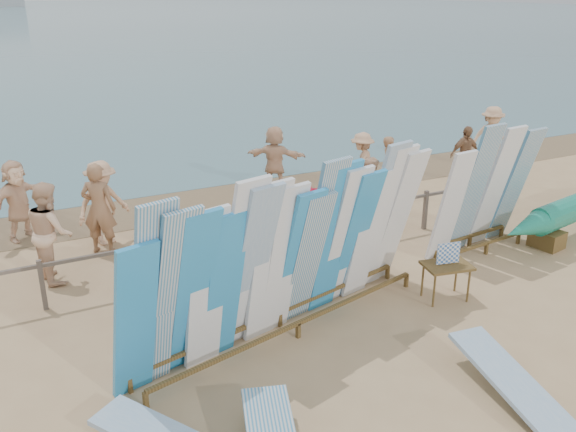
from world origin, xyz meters
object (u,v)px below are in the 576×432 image
beachgoer_3 (103,203)px  beachgoer_11 (18,200)px  stroller (309,220)px  beachgoer_1 (99,209)px  beachgoer_5 (275,158)px  beachgoer_7 (389,166)px  side_surfboard_rack (485,193)px  flat_board_b (524,411)px  beachgoer_10 (465,155)px  beachgoer_8 (371,193)px  beach_chair_left (305,219)px  vendor_table (446,281)px  beachgoer_9 (362,164)px  main_surfboard_rack (289,258)px  beachgoer_extra_0 (491,138)px  beachgoer_2 (50,232)px  beach_chair_right (272,232)px

beachgoer_3 → beachgoer_11: bearing=124.7°
stroller → beachgoer_1: bearing=163.8°
beachgoer_5 → beachgoer_7: bearing=-175.6°
side_surfboard_rack → beachgoer_5: 5.89m
flat_board_b → beachgoer_10: (5.99, 7.84, 0.79)m
beachgoer_3 → beachgoer_8: size_ratio=1.11×
beachgoer_10 → beachgoer_8: (-4.15, -1.59, 0.02)m
beachgoer_10 → beachgoer_5: (-4.88, 1.81, 0.07)m
beach_chair_left → beachgoer_1: size_ratio=0.48×
vendor_table → beachgoer_8: 3.55m
side_surfboard_rack → flat_board_b: side_surfboard_rack is taller
side_surfboard_rack → beachgoer_9: side_surfboard_rack is taller
main_surfboard_rack → side_surfboard_rack: 5.02m
vendor_table → flat_board_b: vendor_table is taller
beachgoer_extra_0 → beachgoer_2: bearing=-147.5°
beachgoer_2 → vendor_table: bearing=-131.3°
vendor_table → beachgoer_3: bearing=143.5°
main_surfboard_rack → beachgoer_11: size_ratio=3.23×
beachgoer_7 → beachgoer_8: 2.31m
vendor_table → beachgoer_8: beachgoer_8 is taller
beach_chair_left → stroller: stroller is taller
side_surfboard_rack → vendor_table: 2.56m
beachgoer_7 → beachgoer_1: bearing=123.4°
flat_board_b → beachgoer_9: size_ratio=1.64×
beachgoer_10 → beachgoer_1: bearing=-173.6°
beachgoer_10 → beachgoer_11: 11.27m
beach_chair_left → beachgoer_2: 5.33m
beachgoer_extra_0 → beachgoer_11: size_ratio=1.07×
beachgoer_7 → beachgoer_8: bearing=165.6°
beachgoer_11 → beachgoer_2: bearing=-115.2°
beachgoer_9 → beachgoer_7: 0.69m
side_surfboard_rack → beachgoer_8: size_ratio=1.69×
beach_chair_right → beachgoer_1: 3.54m
beach_chair_right → beachgoer_11: 5.41m
beachgoer_1 → beachgoer_11: beachgoer_1 is taller
beachgoer_10 → beachgoer_9: beachgoer_9 is taller
beach_chair_right → beachgoer_5: bearing=41.6°
beachgoer_9 → side_surfboard_rack: bearing=49.6°
side_surfboard_rack → beach_chair_right: 4.40m
beach_chair_right → beachgoer_5: (1.62, 3.21, 0.63)m
vendor_table → beachgoer_1: size_ratio=0.56×
flat_board_b → beachgoer_9: (2.90, 8.25, 0.82)m
beach_chair_left → beachgoer_9: beachgoer_9 is taller
beachgoer_5 → beachgoer_2: bearing=67.6°
vendor_table → beachgoer_extra_0: (6.52, 5.73, 0.58)m
side_surfboard_rack → beachgoer_extra_0: (4.51, 4.42, -0.31)m
beachgoer_extra_0 → beachgoer_8: 6.20m
beachgoer_1 → beachgoer_7: bearing=-146.2°
beachgoer_3 → beachgoer_5: bearing=-1.1°
beachgoer_extra_0 → beachgoer_11: beachgoer_extra_0 is taller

